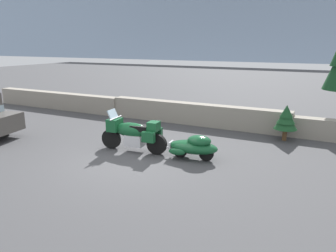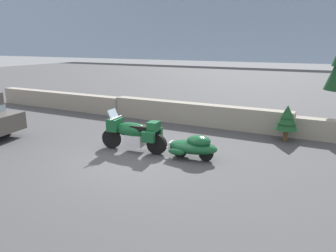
{
  "view_description": "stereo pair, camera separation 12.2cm",
  "coord_description": "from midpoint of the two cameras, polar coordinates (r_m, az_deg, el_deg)",
  "views": [
    {
      "loc": [
        5.08,
        -7.54,
        3.4
      ],
      "look_at": [
        0.6,
        1.32,
        0.85
      ],
      "focal_mm": 34.3,
      "sensor_mm": 36.0,
      "label": 1
    },
    {
      "loc": [
        5.19,
        -7.48,
        3.4
      ],
      "look_at": [
        0.6,
        1.32,
        0.85
      ],
      "focal_mm": 34.3,
      "sensor_mm": 36.0,
      "label": 2
    }
  ],
  "objects": [
    {
      "name": "touring_motorcycle",
      "position": [
        10.39,
        -6.57,
        -1.2
      ],
      "size": [
        2.31,
        0.87,
        1.33
      ],
      "color": "black",
      "rests_on": "ground"
    },
    {
      "name": "distant_ridgeline",
      "position": [
        102.75,
        24.93,
        15.7
      ],
      "size": [
        240.0,
        80.0,
        16.0
      ],
      "primitive_type": "cube",
      "color": "#7F93AD",
      "rests_on": "ground"
    },
    {
      "name": "stone_guard_wall",
      "position": [
        14.04,
        2.79,
        2.18
      ],
      "size": [
        24.0,
        0.61,
        0.92
      ],
      "color": "gray",
      "rests_on": "ground"
    },
    {
      "name": "car_shaped_trailer",
      "position": [
        9.69,
        4.2,
        -3.59
      ],
      "size": [
        2.22,
        0.86,
        0.76
      ],
      "color": "black",
      "rests_on": "ground"
    },
    {
      "name": "ground_plane",
      "position": [
        9.71,
        -7.1,
        -6.19
      ],
      "size": [
        80.0,
        80.0,
        0.0
      ],
      "primitive_type": "plane",
      "color": "#424244"
    },
    {
      "name": "pine_sapling_near",
      "position": [
        12.18,
        19.97,
        1.27
      ],
      "size": [
        0.83,
        0.83,
        1.3
      ],
      "color": "brown",
      "rests_on": "ground"
    }
  ]
}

